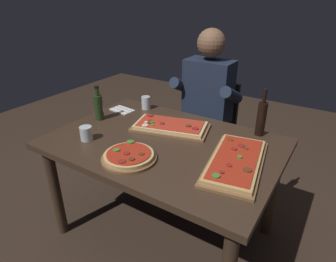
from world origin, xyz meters
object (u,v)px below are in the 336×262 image
object	(u,v)px
wine_bottle_dark	(99,106)
tumbler_near_camera	(86,134)
tumbler_far_side	(146,104)
diner_chair	(210,126)
dining_table	(164,154)
oil_bottle_amber	(261,118)
pizza_rectangular_front	(170,126)
pizza_round_far	(129,156)
pizza_rectangular_left	(236,161)
seated_diner	(205,103)

from	to	relation	value
wine_bottle_dark	tumbler_near_camera	distance (m)	0.33
tumbler_far_side	diner_chair	xyz separation A→B (m)	(0.34, 0.48, -0.30)
dining_table	oil_bottle_amber	bearing A→B (deg)	41.16
pizza_rectangular_front	pizza_round_far	distance (m)	0.45
tumbler_near_camera	diner_chair	world-z (taller)	diner_chair
tumbler_far_side	diner_chair	distance (m)	0.66
pizza_rectangular_left	seated_diner	xyz separation A→B (m)	(-0.55, 0.75, -0.02)
pizza_rectangular_front	tumbler_near_camera	bearing A→B (deg)	-130.63
dining_table	diner_chair	bearing A→B (deg)	95.00
wine_bottle_dark	diner_chair	distance (m)	1.03
pizza_rectangular_front	oil_bottle_amber	xyz separation A→B (m)	(0.53, 0.24, 0.10)
dining_table	wine_bottle_dark	xyz separation A→B (m)	(-0.58, 0.03, 0.20)
seated_diner	dining_table	bearing A→B (deg)	-84.19
pizza_rectangular_left	oil_bottle_amber	bearing A→B (deg)	90.21
dining_table	diner_chair	world-z (taller)	diner_chair
pizza_round_far	diner_chair	distance (m)	1.17
oil_bottle_amber	tumbler_near_camera	bearing A→B (deg)	-143.56
pizza_rectangular_front	tumbler_near_camera	world-z (taller)	tumbler_near_camera
tumbler_far_side	diner_chair	world-z (taller)	diner_chair
dining_table	tumbler_near_camera	world-z (taller)	tumbler_near_camera
wine_bottle_dark	diner_chair	bearing A→B (deg)	58.55
pizza_round_far	wine_bottle_dark	size ratio (longest dim) A/B	1.23
tumbler_near_camera	tumbler_far_side	distance (m)	0.62
diner_chair	seated_diner	world-z (taller)	seated_diner
dining_table	pizza_rectangular_front	world-z (taller)	pizza_rectangular_front
wine_bottle_dark	tumbler_near_camera	xyz separation A→B (m)	(0.16, -0.28, -0.06)
wine_bottle_dark	seated_diner	xyz separation A→B (m)	(0.50, 0.70, -0.10)
pizza_rectangular_front	seated_diner	bearing A→B (deg)	91.53
pizza_rectangular_front	oil_bottle_amber	bearing A→B (deg)	24.29
tumbler_far_side	pizza_rectangular_front	bearing A→B (deg)	-30.14
pizza_round_far	wine_bottle_dark	bearing A→B (deg)	149.40
wine_bottle_dark	tumbler_far_side	size ratio (longest dim) A/B	2.48
pizza_rectangular_left	oil_bottle_amber	xyz separation A→B (m)	(-0.00, 0.42, 0.10)
wine_bottle_dark	pizza_rectangular_left	bearing A→B (deg)	-2.51
pizza_rectangular_left	wine_bottle_dark	size ratio (longest dim) A/B	2.45
diner_chair	wine_bottle_dark	bearing A→B (deg)	-121.45
tumbler_far_side	dining_table	bearing A→B (deg)	-42.28
wine_bottle_dark	seated_diner	world-z (taller)	seated_diner
diner_chair	tumbler_far_side	bearing A→B (deg)	-125.70
pizza_rectangular_left	pizza_round_far	bearing A→B (deg)	-152.29
dining_table	pizza_round_far	xyz separation A→B (m)	(-0.04, -0.28, 0.12)
tumbler_near_camera	pizza_round_far	bearing A→B (deg)	-6.00
pizza_rectangular_front	seated_diner	size ratio (longest dim) A/B	0.42
pizza_rectangular_front	oil_bottle_amber	distance (m)	0.59
pizza_round_far	tumbler_near_camera	world-z (taller)	tumbler_near_camera
tumbler_far_side	pizza_rectangular_left	bearing A→B (deg)	-23.79
oil_bottle_amber	seated_diner	xyz separation A→B (m)	(-0.54, 0.32, -0.12)
pizza_rectangular_front	wine_bottle_dark	size ratio (longest dim) A/B	2.23
wine_bottle_dark	oil_bottle_amber	size ratio (longest dim) A/B	0.81
oil_bottle_amber	pizza_rectangular_left	bearing A→B (deg)	-89.79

